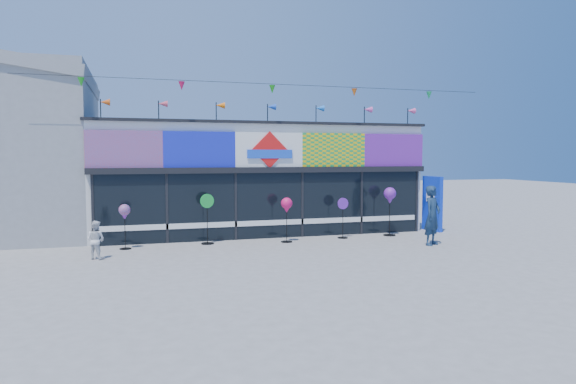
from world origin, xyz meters
name	(u,v)px	position (x,y,z in m)	size (l,w,h in m)	color
ground	(299,256)	(0.00, 0.00, 0.00)	(80.00, 80.00, 0.00)	gray
kite_shop	(253,177)	(0.00, 5.94, 2.05)	(16.00, 5.70, 5.31)	white
blue_sign	(432,203)	(6.47, 3.38, 1.06)	(0.26, 1.06, 2.10)	#0E35D3
spinner_0	(125,213)	(-4.82, 2.62, 1.12)	(0.35, 0.35, 1.40)	black
spinner_1	(207,218)	(-2.25, 2.83, 0.87)	(0.46, 0.42, 1.65)	black
spinner_2	(287,207)	(0.34, 2.44, 1.20)	(0.38, 0.38, 1.50)	black
spinner_3	(343,217)	(2.47, 2.69, 0.75)	(0.40, 0.36, 1.42)	black
spinner_4	(390,197)	(4.32, 2.74, 1.40)	(0.44, 0.44, 1.75)	black
adult_man	(432,216)	(4.70, 0.56, 0.96)	(0.70, 0.46, 1.93)	#172D48
child	(96,240)	(-5.58, 1.24, 0.54)	(0.53, 0.30, 1.08)	silver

